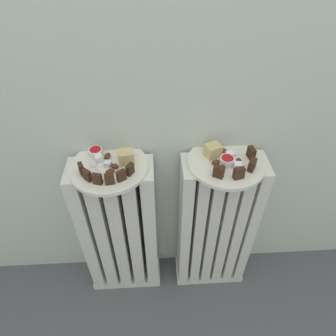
{
  "coord_description": "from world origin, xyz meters",
  "views": [
    {
      "loc": [
        -0.04,
        -0.4,
        1.25
      ],
      "look_at": [
        0.0,
        0.28,
        0.63
      ],
      "focal_mm": 32.05,
      "sensor_mm": 36.0,
      "label": 1
    }
  ],
  "objects_px": {
    "radiator_right": "(215,228)",
    "plate_left": "(109,167)",
    "radiator_left": "(120,232)",
    "jam_bowl_right": "(227,161)",
    "fork": "(97,169)",
    "plate_right": "(226,162)",
    "jam_bowl_left": "(96,152)"
  },
  "relations": [
    {
      "from": "radiator_left",
      "to": "jam_bowl_left",
      "type": "distance_m",
      "value": 0.36
    },
    {
      "from": "plate_left",
      "to": "plate_right",
      "type": "height_order",
      "value": "same"
    },
    {
      "from": "jam_bowl_right",
      "to": "fork",
      "type": "height_order",
      "value": "jam_bowl_right"
    },
    {
      "from": "plate_right",
      "to": "jam_bowl_right",
      "type": "bearing_deg",
      "value": -102.31
    },
    {
      "from": "jam_bowl_right",
      "to": "radiator_left",
      "type": "bearing_deg",
      "value": 177.62
    },
    {
      "from": "plate_right",
      "to": "plate_left",
      "type": "bearing_deg",
      "value": 180.0
    },
    {
      "from": "jam_bowl_right",
      "to": "fork",
      "type": "relative_size",
      "value": 0.51
    },
    {
      "from": "plate_left",
      "to": "jam_bowl_left",
      "type": "height_order",
      "value": "jam_bowl_left"
    },
    {
      "from": "plate_left",
      "to": "plate_right",
      "type": "distance_m",
      "value": 0.36
    },
    {
      "from": "radiator_left",
      "to": "plate_left",
      "type": "relative_size",
      "value": 2.69
    },
    {
      "from": "radiator_right",
      "to": "plate_right",
      "type": "relative_size",
      "value": 2.69
    },
    {
      "from": "plate_left",
      "to": "jam_bowl_right",
      "type": "bearing_deg",
      "value": -2.38
    },
    {
      "from": "plate_left",
      "to": "fork",
      "type": "height_order",
      "value": "fork"
    },
    {
      "from": "jam_bowl_right",
      "to": "radiator_right",
      "type": "bearing_deg",
      "value": 77.69
    },
    {
      "from": "plate_left",
      "to": "fork",
      "type": "bearing_deg",
      "value": -151.04
    },
    {
      "from": "radiator_left",
      "to": "radiator_right",
      "type": "distance_m",
      "value": 0.36
    },
    {
      "from": "radiator_left",
      "to": "plate_right",
      "type": "height_order",
      "value": "plate_right"
    },
    {
      "from": "radiator_left",
      "to": "plate_right",
      "type": "xyz_separation_m",
      "value": [
        0.36,
        0.0,
        0.33
      ]
    },
    {
      "from": "radiator_right",
      "to": "plate_left",
      "type": "xyz_separation_m",
      "value": [
        -0.36,
        0.0,
        0.33
      ]
    },
    {
      "from": "plate_right",
      "to": "jam_bowl_right",
      "type": "height_order",
      "value": "jam_bowl_right"
    },
    {
      "from": "radiator_right",
      "to": "radiator_left",
      "type": "bearing_deg",
      "value": 180.0
    },
    {
      "from": "radiator_left",
      "to": "fork",
      "type": "height_order",
      "value": "fork"
    },
    {
      "from": "plate_right",
      "to": "fork",
      "type": "relative_size",
      "value": 2.74
    },
    {
      "from": "plate_left",
      "to": "radiator_right",
      "type": "bearing_deg",
      "value": 0.0
    },
    {
      "from": "radiator_right",
      "to": "fork",
      "type": "xyz_separation_m",
      "value": [
        -0.39,
        -0.02,
        0.34
      ]
    },
    {
      "from": "jam_bowl_left",
      "to": "radiator_left",
      "type": "bearing_deg",
      "value": -48.74
    },
    {
      "from": "radiator_right",
      "to": "plate_left",
      "type": "height_order",
      "value": "plate_left"
    },
    {
      "from": "plate_right",
      "to": "jam_bowl_right",
      "type": "relative_size",
      "value": 5.42
    },
    {
      "from": "radiator_right",
      "to": "jam_bowl_left",
      "type": "xyz_separation_m",
      "value": [
        -0.4,
        0.05,
        0.35
      ]
    },
    {
      "from": "radiator_left",
      "to": "fork",
      "type": "bearing_deg",
      "value": -151.04
    },
    {
      "from": "jam_bowl_right",
      "to": "plate_left",
      "type": "bearing_deg",
      "value": 177.62
    },
    {
      "from": "radiator_left",
      "to": "plate_left",
      "type": "xyz_separation_m",
      "value": [
        0.0,
        0.0,
        0.33
      ]
    }
  ]
}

